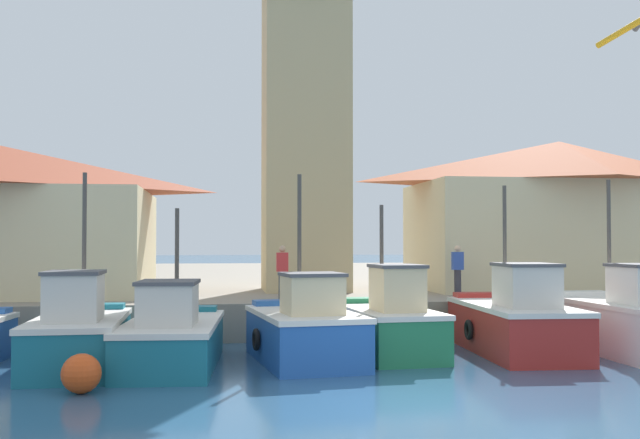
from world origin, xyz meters
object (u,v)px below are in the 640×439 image
Objects in this scene: fishing_boat_right_outer at (624,322)px; clock_tower at (305,62)px; mooring_buoy at (81,374)px; fishing_boat_mid_left at (173,336)px; dock_worker_near_tower at (458,270)px; fishing_boat_center at (305,330)px; warehouse_right at (560,213)px; dock_worker_along_quay at (282,272)px; fishing_boat_mid_right at (389,324)px; fishing_boat_left_inner at (79,335)px; fishing_boat_right_inner at (515,322)px.

fishing_boat_right_outer is 14.08m from clock_tower.
mooring_buoy is at bearing -114.94° from clock_tower.
dock_worker_near_tower is at bearing 32.67° from fishing_boat_mid_left.
dock_worker_near_tower is (5.46, 5.33, 1.18)m from fishing_boat_center.
dock_worker_along_quay is at bearing -158.46° from warehouse_right.
mooring_buoy is (-12.60, -3.20, -0.44)m from fishing_boat_right_outer.
fishing_boat_mid_right is 5.92m from fishing_boat_right_outer.
fishing_boat_mid_right is at bearing -125.97° from dock_worker_near_tower.
fishing_boat_right_outer is (13.14, 0.39, 0.06)m from fishing_boat_left_inner.
fishing_boat_right_outer is at bearing 14.26° from mooring_buoy.
fishing_boat_center is at bearing 2.08° from fishing_boat_mid_left.
warehouse_right is at bearing 43.94° from fishing_boat_mid_right.
fishing_boat_right_outer is 3.03× the size of dock_worker_near_tower.
fishing_boat_mid_right is at bearing 177.60° from fishing_boat_right_inner.
warehouse_right is at bearing 73.83° from fishing_boat_right_outer.
fishing_boat_right_inner reaches higher than dock_worker_along_quay.
fishing_boat_left_inner is 5.06m from fishing_boat_center.
fishing_boat_right_inner is 10.23m from warehouse_right.
fishing_boat_center reaches higher than fishing_boat_right_inner.
clock_tower is (-7.01, 8.81, 8.45)m from fishing_boat_right_outer.
fishing_boat_center is 0.84× the size of fishing_boat_right_inner.
fishing_boat_mid_left is at bearing -178.25° from fishing_boat_right_outer.
mooring_buoy is at bearing -150.47° from fishing_boat_mid_right.
fishing_boat_left_inner is 1.07× the size of fishing_boat_mid_right.
warehouse_right is 14.89× the size of mooring_buoy.
fishing_boat_mid_right is 5.93× the size of mooring_buoy.
dock_worker_along_quay is (4.94, 4.87, 1.18)m from fishing_boat_left_inner.
mooring_buoy is at bearing -79.09° from fishing_boat_left_inner.
fishing_boat_right_outer is 0.45× the size of warehouse_right.
fishing_boat_left_inner is 2.90× the size of dock_worker_near_tower.
warehouse_right is at bearing 38.22° from mooring_buoy.
fishing_boat_right_inner is at bearing 20.25° from mooring_buoy.
clock_tower is at bearing 56.33° from fishing_boat_left_inner.
dock_worker_near_tower is (3.27, 4.50, 1.16)m from fishing_boat_mid_right.
fishing_boat_left_inner reaches higher than mooring_buoy.
dock_worker_along_quay is at bearing 151.37° from fishing_boat_right_outer.
fishing_boat_right_outer is (11.11, 0.34, 0.14)m from fishing_boat_mid_left.
dock_worker_along_quay is (-1.19, -4.34, -7.33)m from clock_tower.
warehouse_right is (8.42, 8.11, 3.12)m from fishing_boat_mid_right.
warehouse_right is (13.63, 9.05, 3.21)m from fishing_boat_mid_left.
warehouse_right reaches higher than fishing_boat_left_inner.
fishing_boat_right_outer is (5.89, -0.60, 0.04)m from fishing_boat_mid_right.
dock_worker_near_tower is (0.05, 4.64, 1.14)m from fishing_boat_right_inner.
warehouse_right is (9.54, -0.10, -5.38)m from clock_tower.
dock_worker_along_quay is at bearing 60.20° from mooring_buoy.
mooring_buoy is at bearing -159.75° from fishing_boat_right_inner.
fishing_boat_left_inner is 11.92m from dock_worker_near_tower.
fishing_boat_left_inner is 2.89m from mooring_buoy.
fishing_boat_center reaches higher than mooring_buoy.
clock_tower is at bearing 65.06° from mooring_buoy.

